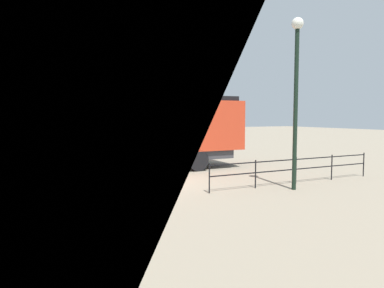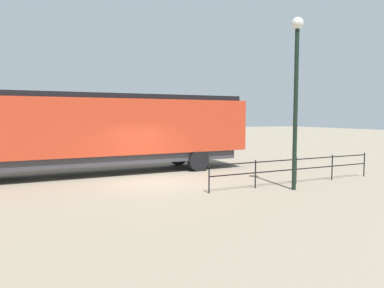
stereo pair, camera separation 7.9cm
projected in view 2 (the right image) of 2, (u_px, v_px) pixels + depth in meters
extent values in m
plane|color=gray|center=(155.00, 183.00, 15.08)|extent=(120.00, 120.00, 0.00)
cube|color=red|center=(94.00, 127.00, 17.01)|extent=(2.85, 15.40, 2.60)
cube|color=black|center=(214.00, 132.00, 19.94)|extent=(2.74, 2.22, 1.82)
cube|color=black|center=(93.00, 96.00, 16.90)|extent=(2.57, 14.78, 0.24)
cube|color=#38383D|center=(95.00, 158.00, 17.13)|extent=(2.57, 14.17, 0.45)
cylinder|color=black|center=(178.00, 155.00, 20.46)|extent=(0.30, 1.10, 1.10)
cylinder|color=black|center=(198.00, 160.00, 18.17)|extent=(0.30, 1.10, 1.10)
cylinder|color=black|center=(296.00, 110.00, 13.40)|extent=(0.16, 0.16, 6.08)
sphere|color=silver|center=(297.00, 23.00, 13.15)|extent=(0.44, 0.44, 0.44)
cube|color=black|center=(296.00, 159.00, 14.73)|extent=(0.04, 8.22, 0.04)
cube|color=black|center=(296.00, 169.00, 14.76)|extent=(0.04, 8.22, 0.04)
cylinder|color=black|center=(209.00, 178.00, 12.96)|extent=(0.05, 0.05, 1.11)
cylinder|color=black|center=(255.00, 174.00, 13.87)|extent=(0.05, 0.05, 1.11)
cylinder|color=black|center=(296.00, 171.00, 14.77)|extent=(0.05, 0.05, 1.11)
cylinder|color=black|center=(332.00, 167.00, 15.67)|extent=(0.05, 0.05, 1.11)
cylinder|color=black|center=(364.00, 165.00, 16.57)|extent=(0.05, 0.05, 1.11)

